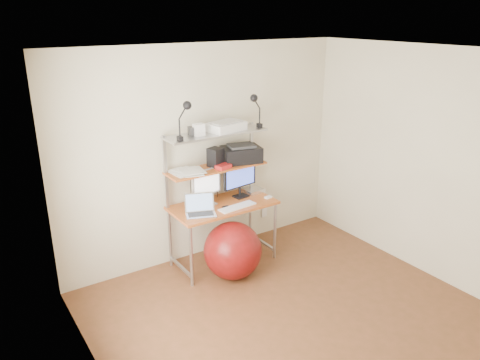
# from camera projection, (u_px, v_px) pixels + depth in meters

# --- Properties ---
(room) EXTENTS (3.60, 3.60, 3.60)m
(room) POSITION_uv_depth(u_px,v_px,m) (309.00, 203.00, 4.03)
(room) COLOR brown
(room) RESTS_ON ground
(computer_desk) EXTENTS (1.20, 0.60, 1.57)m
(computer_desk) POSITION_uv_depth(u_px,v_px,m) (220.00, 185.00, 5.31)
(computer_desk) COLOR #C15225
(computer_desk) RESTS_ON ground
(desktop) EXTENTS (1.20, 0.60, 0.00)m
(desktop) POSITION_uv_depth(u_px,v_px,m) (223.00, 204.00, 5.33)
(desktop) COLOR #C15225
(desktop) RESTS_ON computer_desk
(mid_shelf) EXTENTS (1.18, 0.34, 0.00)m
(mid_shelf) POSITION_uv_depth(u_px,v_px,m) (216.00, 167.00, 5.29)
(mid_shelf) COLOR #C15225
(mid_shelf) RESTS_ON computer_desk
(top_shelf) EXTENTS (1.18, 0.34, 0.00)m
(top_shelf) POSITION_uv_depth(u_px,v_px,m) (216.00, 132.00, 5.16)
(top_shelf) COLOR #AAA9AE
(top_shelf) RESTS_ON computer_desk
(floor) EXTENTS (3.60, 3.60, 0.00)m
(floor) POSITION_uv_depth(u_px,v_px,m) (303.00, 324.00, 4.45)
(floor) COLOR brown
(floor) RESTS_ON ground
(wall_outlet) EXTENTS (0.08, 0.01, 0.12)m
(wall_outlet) POSITION_uv_depth(u_px,v_px,m) (264.00, 213.00, 6.19)
(wall_outlet) COLOR white
(wall_outlet) RESTS_ON room
(monitor_silver) EXTENTS (0.40, 0.17, 0.45)m
(monitor_silver) POSITION_uv_depth(u_px,v_px,m) (207.00, 185.00, 5.24)
(monitor_silver) COLOR #B4B3B8
(monitor_silver) RESTS_ON desktop
(monitor_black) EXTENTS (0.47, 0.15, 0.47)m
(monitor_black) POSITION_uv_depth(u_px,v_px,m) (240.00, 178.00, 5.48)
(monitor_black) COLOR black
(monitor_black) RESTS_ON desktop
(laptop) EXTENTS (0.39, 0.35, 0.28)m
(laptop) POSITION_uv_depth(u_px,v_px,m) (200.00, 210.00, 5.06)
(laptop) COLOR silver
(laptop) RESTS_ON desktop
(keyboard) EXTENTS (0.46, 0.17, 0.01)m
(keyboard) POSITION_uv_depth(u_px,v_px,m) (237.00, 207.00, 5.24)
(keyboard) COLOR white
(keyboard) RESTS_ON desktop
(mouse) EXTENTS (0.08, 0.06, 0.02)m
(mouse) POSITION_uv_depth(u_px,v_px,m) (268.00, 197.00, 5.50)
(mouse) COLOR white
(mouse) RESTS_ON desktop
(mac_mini) EXTENTS (0.23, 0.23, 0.04)m
(mac_mini) POSITION_uv_depth(u_px,v_px,m) (253.00, 190.00, 5.69)
(mac_mini) COLOR silver
(mac_mini) RESTS_ON desktop
(phone) EXTENTS (0.08, 0.14, 0.01)m
(phone) POSITION_uv_depth(u_px,v_px,m) (227.00, 208.00, 5.20)
(phone) COLOR black
(phone) RESTS_ON desktop
(printer) EXTENTS (0.50, 0.39, 0.21)m
(printer) POSITION_uv_depth(u_px,v_px,m) (241.00, 154.00, 5.44)
(printer) COLOR black
(printer) RESTS_ON mid_shelf
(nas_cube) EXTENTS (0.18, 0.18, 0.21)m
(nas_cube) POSITION_uv_depth(u_px,v_px,m) (215.00, 157.00, 5.28)
(nas_cube) COLOR black
(nas_cube) RESTS_ON mid_shelf
(red_box) EXTENTS (0.19, 0.15, 0.05)m
(red_box) POSITION_uv_depth(u_px,v_px,m) (223.00, 167.00, 5.23)
(red_box) COLOR #B11C1C
(red_box) RESTS_ON mid_shelf
(scanner) EXTENTS (0.45, 0.34, 0.11)m
(scanner) POSITION_uv_depth(u_px,v_px,m) (226.00, 126.00, 5.22)
(scanner) COLOR white
(scanner) RESTS_ON top_shelf
(box_white) EXTENTS (0.11, 0.10, 0.13)m
(box_white) POSITION_uv_depth(u_px,v_px,m) (199.00, 130.00, 5.01)
(box_white) COLOR white
(box_white) RESTS_ON top_shelf
(box_grey) EXTENTS (0.11, 0.11, 0.09)m
(box_grey) POSITION_uv_depth(u_px,v_px,m) (193.00, 131.00, 5.03)
(box_grey) COLOR #303033
(box_grey) RESTS_ON top_shelf
(clip_lamp_left) EXTENTS (0.16, 0.09, 0.41)m
(clip_lamp_left) POSITION_uv_depth(u_px,v_px,m) (186.00, 112.00, 4.75)
(clip_lamp_left) COLOR black
(clip_lamp_left) RESTS_ON top_shelf
(clip_lamp_right) EXTENTS (0.16, 0.09, 0.39)m
(clip_lamp_right) POSITION_uv_depth(u_px,v_px,m) (255.00, 103.00, 5.24)
(clip_lamp_right) COLOR black
(clip_lamp_right) RESTS_ON top_shelf
(exercise_ball) EXTENTS (0.64, 0.64, 0.64)m
(exercise_ball) POSITION_uv_depth(u_px,v_px,m) (233.00, 251.00, 5.16)
(exercise_ball) COLOR maroon
(exercise_ball) RESTS_ON floor
(paper_stack) EXTENTS (0.38, 0.41, 0.03)m
(paper_stack) POSITION_uv_depth(u_px,v_px,m) (188.00, 171.00, 5.09)
(paper_stack) COLOR white
(paper_stack) RESTS_ON mid_shelf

